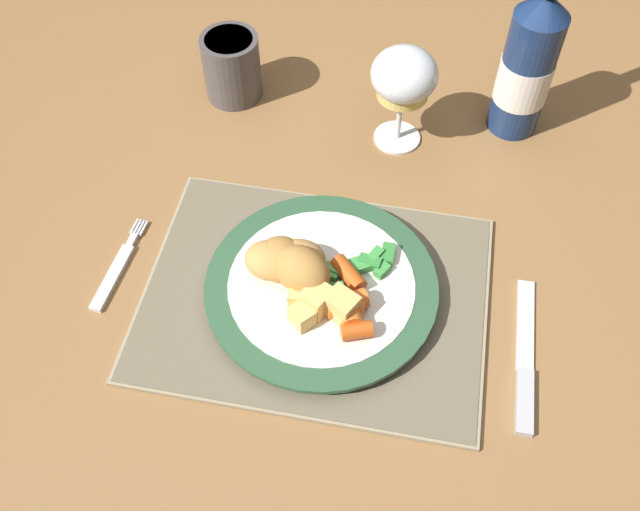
# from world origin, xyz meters

# --- Properties ---
(ground_plane) EXTENTS (6.00, 6.00, 0.00)m
(ground_plane) POSITION_xyz_m (0.00, 0.00, 0.00)
(ground_plane) COLOR #383333
(dining_table) EXTENTS (1.53, 0.97, 0.74)m
(dining_table) POSITION_xyz_m (0.00, 0.00, 0.66)
(dining_table) COLOR olive
(dining_table) RESTS_ON ground
(placemat) EXTENTS (0.38, 0.29, 0.01)m
(placemat) POSITION_xyz_m (0.06, -0.17, 0.74)
(placemat) COLOR gray
(placemat) RESTS_ON dining_table
(dinner_plate) EXTENTS (0.25, 0.25, 0.02)m
(dinner_plate) POSITION_xyz_m (0.06, -0.17, 0.76)
(dinner_plate) COLOR silver
(dinner_plate) RESTS_ON placemat
(breaded_croquettes) EXTENTS (0.11, 0.09, 0.05)m
(breaded_croquettes) POSITION_xyz_m (0.03, -0.16, 0.79)
(breaded_croquettes) COLOR #B77F3D
(breaded_croquettes) RESTS_ON dinner_plate
(green_beans_pile) EXTENTS (0.08, 0.08, 0.02)m
(green_beans_pile) POSITION_xyz_m (0.10, -0.14, 0.77)
(green_beans_pile) COLOR green
(green_beans_pile) RESTS_ON dinner_plate
(glazed_carrots) EXTENTS (0.06, 0.10, 0.02)m
(glazed_carrots) POSITION_xyz_m (0.10, -0.19, 0.78)
(glazed_carrots) COLOR #CC5119
(glazed_carrots) RESTS_ON dinner_plate
(fork) EXTENTS (0.02, 0.13, 0.01)m
(fork) POSITION_xyz_m (-0.17, -0.18, 0.74)
(fork) COLOR silver
(fork) RESTS_ON dining_table
(table_knife) EXTENTS (0.02, 0.18, 0.01)m
(table_knife) POSITION_xyz_m (0.29, -0.21, 0.74)
(table_knife) COLOR silver
(table_knife) RESTS_ON dining_table
(wine_glass) EXTENTS (0.08, 0.08, 0.14)m
(wine_glass) POSITION_xyz_m (0.12, 0.10, 0.84)
(wine_glass) COLOR silver
(wine_glass) RESTS_ON dining_table
(bottle) EXTENTS (0.07, 0.07, 0.26)m
(bottle) POSITION_xyz_m (0.26, 0.15, 0.84)
(bottle) COLOR navy
(bottle) RESTS_ON dining_table
(roast_potatoes) EXTENTS (0.08, 0.05, 0.03)m
(roast_potatoes) POSITION_xyz_m (0.07, -0.20, 0.78)
(roast_potatoes) COLOR #E5BC66
(roast_potatoes) RESTS_ON dinner_plate
(drinking_cup) EXTENTS (0.08, 0.08, 0.09)m
(drinking_cup) POSITION_xyz_m (-0.11, 0.14, 0.79)
(drinking_cup) COLOR #4C4747
(drinking_cup) RESTS_ON dining_table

